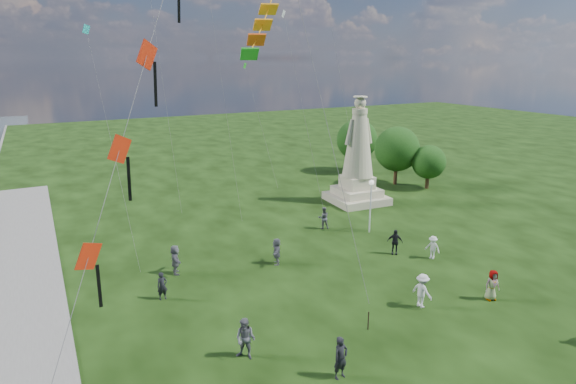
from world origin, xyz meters
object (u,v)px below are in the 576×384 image
person_5 (175,259)px  person_7 (323,218)px  lamppost (371,195)px  person_0 (341,358)px  person_8 (433,247)px  person_6 (162,286)px  person_9 (395,242)px  person_11 (277,251)px  person_4 (492,285)px  person_2 (422,291)px  person_1 (246,339)px  statue (358,163)px

person_5 → person_7: 11.81m
lamppost → person_0: lamppost is taller
person_0 → person_8: person_0 is taller
lamppost → person_8: 5.97m
person_0 → person_6: bearing=108.5°
lamppost → person_0: 16.75m
person_9 → person_11: bearing=-156.7°
lamppost → person_8: (0.59, -5.58, -2.03)m
person_4 → person_5: size_ratio=0.93×
person_4 → person_8: person_4 is taller
lamppost → person_9: bearing=-104.5°
person_5 → person_11: bearing=-94.6°
person_4 → person_7: size_ratio=0.99×
person_6 → person_11: size_ratio=0.90×
person_0 → person_5: bearing=97.3°
lamppost → person_0: size_ratio=2.20×
person_6 → person_11: (7.15, 1.23, 0.08)m
person_8 → lamppost: bearing=165.1°
lamppost → person_7: (-2.50, 2.18, -1.95)m
lamppost → person_8: bearing=-84.0°
person_7 → person_8: person_7 is taller
person_2 → person_8: person_2 is taller
lamppost → person_7: lamppost is taller
person_1 → person_2: person_1 is taller
person_0 → person_4: bearing=1.9°
person_8 → person_11: (-8.88, 3.75, 0.08)m
statue → person_11: 14.78m
person_1 → person_6: 6.89m
person_4 → person_11: 11.97m
person_7 → person_11: (-5.79, -4.01, -0.00)m
person_0 → person_9: (9.88, 8.64, -0.06)m
person_11 → lamppost: bearing=128.2°
statue → person_4: (-4.12, -17.53, -2.59)m
person_8 → person_11: bearing=-133.8°
person_8 → person_9: size_ratio=0.90×
person_1 → person_5: 9.38m
person_5 → person_8: (14.62, -5.25, -0.14)m
person_7 → statue: bearing=-125.9°
person_8 → person_7: bearing=-179.2°
person_2 → person_8: (4.81, 4.25, -0.14)m
person_4 → person_6: (-14.91, 7.89, -0.07)m
person_4 → person_1: bearing=-170.9°
statue → person_1: (-17.23, -16.29, -2.50)m
person_4 → person_9: size_ratio=0.99×
statue → person_9: 11.78m
lamppost → person_5: bearing=-178.6°
person_2 → person_7: bearing=-17.1°
person_1 → person_11: bearing=102.3°
person_0 → statue: bearing=45.9°
person_0 → person_6: 10.55m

